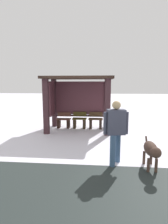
% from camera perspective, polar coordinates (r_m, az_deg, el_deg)
% --- Properties ---
extents(ground_plane, '(60.00, 60.00, 0.00)m').
position_cam_1_polar(ground_plane, '(8.34, -1.72, -5.69)').
color(ground_plane, white).
extents(bus_shelter, '(2.98, 1.82, 2.40)m').
position_cam_1_polar(bus_shelter, '(8.25, -2.23, 6.22)').
color(bus_shelter, '#382125').
rests_on(bus_shelter, ground).
extents(bench_left_inside, '(0.66, 0.39, 0.72)m').
position_cam_1_polar(bench_left_inside, '(8.78, -6.36, -3.02)').
color(bench_left_inside, brown).
rests_on(bench_left_inside, ground).
extents(bench_center_inside, '(0.66, 0.40, 0.76)m').
position_cam_1_polar(bench_center_inside, '(8.65, -1.41, -3.03)').
color(bench_center_inside, '#443A16').
rests_on(bench_center_inside, ground).
extents(bench_right_inside, '(0.66, 0.37, 0.76)m').
position_cam_1_polar(bench_right_inside, '(8.60, 3.64, -3.10)').
color(bench_right_inside, '#4A3520').
rests_on(bench_right_inside, ground).
extents(person_walking, '(0.65, 0.45, 1.67)m').
position_cam_1_polar(person_walking, '(4.76, 9.91, -4.79)').
color(person_walking, '#3F4356').
rests_on(person_walking, ground).
extents(dog, '(0.30, 1.09, 0.69)m').
position_cam_1_polar(dog, '(4.84, 20.24, -11.08)').
color(dog, '#473229').
rests_on(dog, ground).
extents(road_strip, '(36.00, 3.89, 0.01)m').
position_cam_1_polar(road_strip, '(3.42, -14.41, -29.18)').
color(road_strip, '#262E2D').
rests_on(road_strip, ground).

